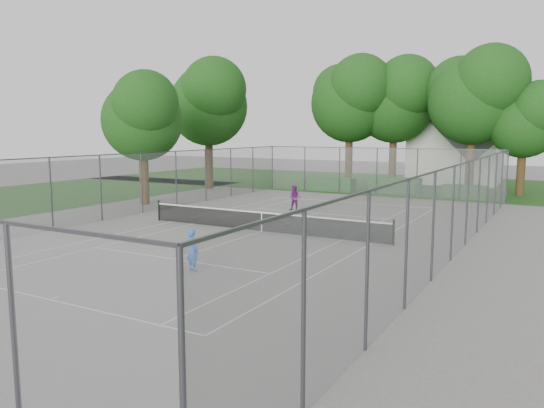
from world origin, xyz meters
The scene contains 17 objects.
ground centered at (0.00, 0.00, 0.00)m, with size 120.00×120.00×0.00m, color slate.
grass_far centered at (0.00, 26.00, 0.00)m, with size 60.00×20.00×0.00m, color #1B4513.
court_markings centered at (0.00, 0.00, 0.01)m, with size 11.03×23.83×0.01m.
tennis_net centered at (0.00, 0.00, 0.51)m, with size 12.87×0.10×1.10m.
perimeter_fence centered at (0.00, 0.00, 1.81)m, with size 18.08×34.08×3.52m.
tree_far_left centered at (-4.48, 22.93, 7.72)m, with size 7.82×7.14×11.24m.
tree_far_midleft centered at (-0.96, 24.45, 7.63)m, with size 7.73×7.05×11.10m.
tree_far_midright centered at (5.95, 21.70, 7.61)m, with size 7.70×7.03×11.07m.
tree_far_right centered at (9.54, 21.56, 5.72)m, with size 5.80×5.29×8.33m.
tree_side_back centered at (-13.44, 14.29, 7.28)m, with size 7.37×6.73×10.59m.
tree_side_front centered at (-11.46, 4.41, 5.85)m, with size 5.92×5.41×8.51m.
hedge_left centered at (-4.28, 17.74, 0.54)m, with size 4.29×1.29×1.07m, color #1A4F19.
hedge_mid centered at (0.96, 18.61, 0.61)m, with size 3.85×1.10×1.21m, color #1A4F19.
hedge_right centered at (6.17, 18.04, 0.46)m, with size 3.07×1.13×0.92m, color #1A4F19.
house centered at (3.36, 29.12, 3.79)m, with size 7.57×5.86×9.42m.
girl_player centered at (1.64, -7.40, 0.73)m, with size 0.53×0.35×1.47m, color #3265BB.
woman_player centered at (-1.67, 6.74, 0.76)m, with size 0.74×0.58×1.53m, color #69246D.
Camera 1 is at (12.64, -21.40, 4.73)m, focal length 35.00 mm.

